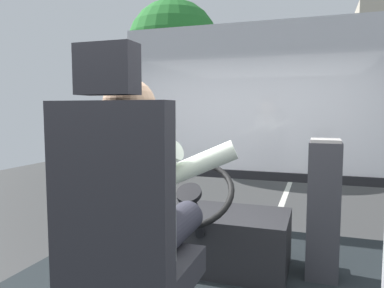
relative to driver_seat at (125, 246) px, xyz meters
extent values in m
cube|color=#393939|center=(0.06, 9.42, -1.45)|extent=(18.00, 44.00, 0.05)
cube|color=silver|center=(0.06, 9.42, -1.42)|extent=(0.12, 39.60, 0.00)
cube|color=#28282D|center=(0.00, 0.09, -0.15)|extent=(0.48, 0.48, 0.12)
cube|color=#28282D|center=(0.00, -0.10, 0.24)|extent=(0.48, 0.10, 0.66)
cube|color=#28282D|center=(0.00, -0.10, 0.68)|extent=(0.22, 0.10, 0.18)
cylinder|color=#282833|center=(0.09, 0.25, -0.01)|extent=(0.16, 0.52, 0.16)
cylinder|color=#282833|center=(-0.09, 0.25, -0.01)|extent=(0.16, 0.52, 0.16)
cylinder|color=silver|center=(0.00, 0.06, 0.19)|extent=(0.37, 0.37, 0.55)
cube|color=maroon|center=(0.00, 0.25, 0.25)|extent=(0.06, 0.01, 0.34)
sphere|color=tan|center=(0.00, 0.06, 0.56)|extent=(0.21, 0.21, 0.21)
cylinder|color=silver|center=(0.11, 0.30, 0.25)|extent=(0.55, 0.22, 0.30)
cylinder|color=silver|center=(-0.11, 0.30, 0.25)|extent=(0.55, 0.22, 0.30)
cube|color=black|center=(0.00, 1.27, -0.40)|extent=(1.10, 0.56, 0.40)
cylinder|color=black|center=(0.00, 0.88, -0.12)|extent=(0.07, 0.28, 0.36)
torus|color=black|center=(0.00, 0.77, 0.04)|extent=(0.54, 0.47, 0.34)
cylinder|color=black|center=(0.00, 0.77, 0.04)|extent=(0.15, 0.14, 0.11)
cube|color=#333338|center=(0.77, 1.31, -0.14)|extent=(0.21, 0.22, 0.92)
cube|color=#9E9993|center=(0.77, 1.31, 0.34)|extent=(0.19, 0.20, 0.02)
cube|color=silver|center=(0.06, 2.24, 0.65)|extent=(2.50, 0.01, 1.40)
cube|color=black|center=(0.06, 2.24, -0.09)|extent=(2.50, 0.08, 0.08)
cylinder|color=#4C3828|center=(-3.56, 9.50, 0.06)|extent=(0.27, 0.27, 2.97)
sphere|color=#27782D|center=(-3.56, 9.50, 2.46)|extent=(2.80, 2.80, 2.80)
cylinder|color=black|center=(3.65, 19.93, -1.18)|extent=(0.14, 0.48, 0.48)
cube|color=navy|center=(4.42, 23.44, -0.88)|extent=(1.74, 4.33, 0.59)
cube|color=#282D33|center=(4.42, 23.18, -0.36)|extent=(1.43, 2.38, 0.45)
cylinder|color=black|center=(3.59, 24.78, -1.18)|extent=(0.14, 0.49, 0.49)
cylinder|color=black|center=(3.59, 22.09, -1.18)|extent=(0.14, 0.49, 0.49)
camera|label=1|loc=(0.71, -1.26, 0.54)|focal=34.50mm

